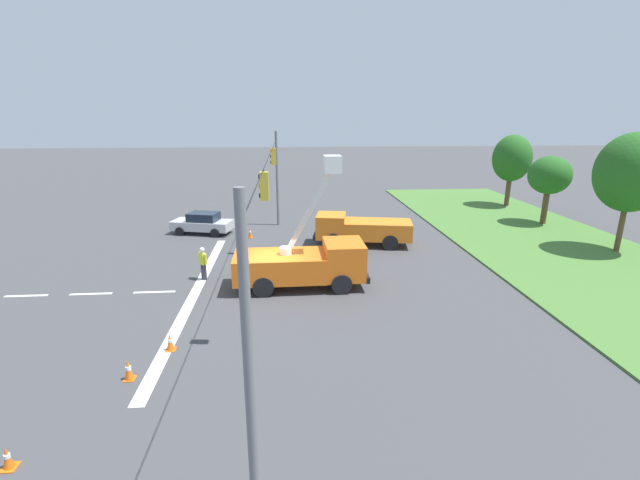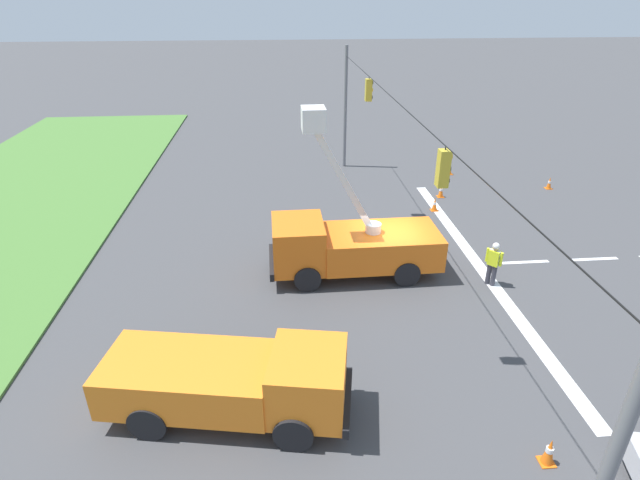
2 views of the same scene
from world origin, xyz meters
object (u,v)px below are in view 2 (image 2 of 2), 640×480
object	(u,v)px
traffic_cone_foreground_left	(441,191)
traffic_cone_mid_right	(549,183)
traffic_cone_foreground_right	(435,204)
traffic_cone_near_bucket	(450,170)
utility_truck_support_near	(232,380)
road_worker	(493,261)
traffic_cone_mid_left	(549,451)
utility_truck_bucket_lift	(349,243)

from	to	relation	value
traffic_cone_foreground_left	traffic_cone_mid_right	xyz separation A→B (m)	(0.70, -6.44, -0.04)
traffic_cone_foreground_right	traffic_cone_near_bucket	size ratio (longest dim) A/B	1.09
utility_truck_support_near	traffic_cone_foreground_right	world-z (taller)	utility_truck_support_near
utility_truck_support_near	road_worker	size ratio (longest dim) A/B	3.76
traffic_cone_foreground_right	traffic_cone_mid_left	distance (m)	15.07
traffic_cone_foreground_left	traffic_cone_foreground_right	xyz separation A→B (m)	(-1.77, 0.87, -0.03)
traffic_cone_foreground_left	traffic_cone_mid_right	size ratio (longest dim) A/B	1.10
utility_truck_bucket_lift	traffic_cone_mid_left	xyz separation A→B (m)	(-9.22, -3.50, -0.96)
utility_truck_bucket_lift	traffic_cone_mid_right	bearing A→B (deg)	-56.68
traffic_cone_foreground_right	traffic_cone_mid_left	world-z (taller)	traffic_cone_mid_left
traffic_cone_foreground_right	traffic_cone_mid_right	bearing A→B (deg)	-71.34
road_worker	traffic_cone_foreground_left	distance (m)	8.92
traffic_cone_foreground_left	traffic_cone_near_bucket	distance (m)	3.92
road_worker	traffic_cone_mid_right	xyz separation A→B (m)	(9.56, -7.25, -0.68)
utility_truck_support_near	traffic_cone_near_bucket	bearing A→B (deg)	-32.99
utility_truck_bucket_lift	traffic_cone_foreground_left	world-z (taller)	utility_truck_bucket_lift
utility_truck_support_near	road_worker	xyz separation A→B (m)	(5.63, -9.25, -0.10)
traffic_cone_foreground_right	traffic_cone_mid_right	world-z (taller)	traffic_cone_foreground_right
road_worker	utility_truck_bucket_lift	bearing A→B (deg)	75.75
utility_truck_bucket_lift	traffic_cone_mid_right	xyz separation A→B (m)	(8.23, -12.52, -1.01)
road_worker	traffic_cone_foreground_left	world-z (taller)	road_worker
traffic_cone_foreground_left	traffic_cone_near_bucket	xyz separation A→B (m)	(3.55, -1.65, -0.06)
traffic_cone_mid_left	traffic_cone_near_bucket	distance (m)	20.73
utility_truck_bucket_lift	traffic_cone_mid_right	distance (m)	15.01
utility_truck_support_near	road_worker	world-z (taller)	utility_truck_support_near
utility_truck_support_near	traffic_cone_foreground_left	distance (m)	17.66
utility_truck_support_near	traffic_cone_foreground_left	world-z (taller)	utility_truck_support_near
traffic_cone_mid_left	traffic_cone_mid_right	size ratio (longest dim) A/B	1.12
utility_truck_support_near	traffic_cone_foreground_right	size ratio (longest dim) A/B	9.74
utility_truck_bucket_lift	traffic_cone_mid_left	world-z (taller)	utility_truck_bucket_lift
traffic_cone_near_bucket	utility_truck_support_near	bearing A→B (deg)	147.01
traffic_cone_mid_left	traffic_cone_near_bucket	xyz separation A→B (m)	(20.29, -4.23, -0.07)
road_worker	traffic_cone_mid_left	xyz separation A→B (m)	(-7.88, 1.76, -0.63)
utility_truck_support_near	road_worker	distance (m)	10.83
traffic_cone_foreground_left	road_worker	bearing A→B (deg)	174.77
road_worker	traffic_cone_near_bucket	world-z (taller)	road_worker
utility_truck_support_near	traffic_cone_foreground_left	bearing A→B (deg)	-34.77
utility_truck_bucket_lift	road_worker	bearing A→B (deg)	-104.25
road_worker	traffic_cone_foreground_left	size ratio (longest dim) A/B	2.40
traffic_cone_mid_right	traffic_cone_near_bucket	bearing A→B (deg)	59.28
traffic_cone_foreground_left	traffic_cone_mid_left	bearing A→B (deg)	171.25
traffic_cone_foreground_right	traffic_cone_near_bucket	distance (m)	5.88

